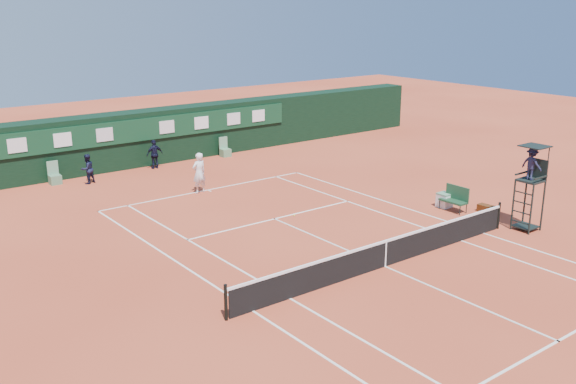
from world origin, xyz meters
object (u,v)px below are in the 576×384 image
at_px(tennis_net, 385,253).
at_px(player, 199,173).
at_px(umpire_chair, 532,170).
at_px(cooler, 444,200).
at_px(player_bench, 455,197).

height_order(tennis_net, player, player).
height_order(umpire_chair, cooler, umpire_chair).
height_order(tennis_net, umpire_chair, umpire_chair).
relative_size(cooler, player, 0.33).
xyz_separation_m(tennis_net, cooler, (6.95, 3.16, -0.18)).
relative_size(tennis_net, cooler, 20.00).
xyz_separation_m(tennis_net, player, (-0.54, 11.70, 0.47)).
distance_m(player_bench, cooler, 0.66).
xyz_separation_m(umpire_chair, player, (-7.69, 12.46, -1.48)).
bearing_deg(cooler, player, 131.24).
xyz_separation_m(umpire_chair, cooler, (-0.20, 3.92, -2.13)).
bearing_deg(cooler, umpire_chair, -87.09).
bearing_deg(tennis_net, player_bench, 20.34).
distance_m(tennis_net, umpire_chair, 7.45).
distance_m(tennis_net, cooler, 7.64).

